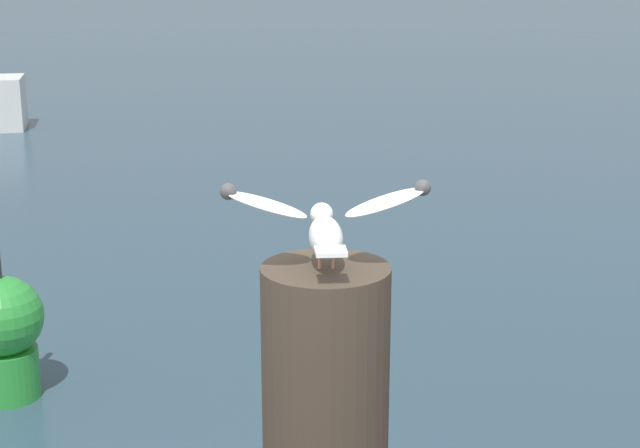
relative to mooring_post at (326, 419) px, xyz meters
name	(u,v)px	position (x,y,z in m)	size (l,w,h in m)	color
mooring_post	(326,419)	(0.00, 0.00, 0.00)	(0.36, 0.36, 0.90)	#382D23
seagull	(326,224)	(0.00, 0.00, 0.57)	(0.56, 0.39, 0.24)	tan
channel_buoy	(3,332)	(-1.93, 3.99, -1.29)	(0.56, 0.56, 1.33)	green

